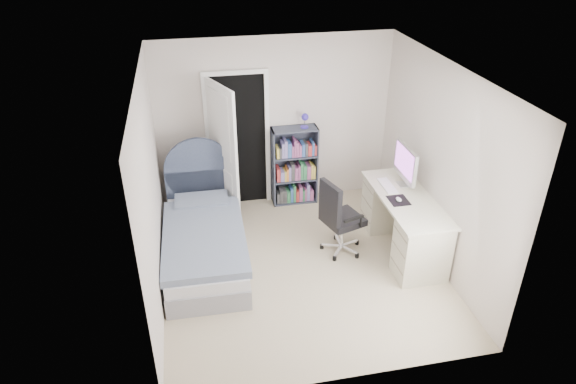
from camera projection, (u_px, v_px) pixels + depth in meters
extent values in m
cube|color=tan|center=(301.00, 268.00, 6.51)|extent=(3.40, 3.60, 0.05)
cube|color=white|center=(304.00, 70.00, 5.27)|extent=(3.40, 3.60, 0.05)
cube|color=beige|center=(275.00, 122.00, 7.45)|extent=(3.40, 0.05, 2.50)
cube|color=beige|center=(351.00, 278.00, 4.33)|extent=(3.40, 0.05, 2.50)
cube|color=beige|center=(149.00, 194.00, 5.59)|extent=(0.05, 3.60, 2.50)
cube|color=beige|center=(442.00, 166.00, 6.19)|extent=(0.05, 3.60, 2.50)
cube|color=black|center=(238.00, 142.00, 7.45)|extent=(0.80, 0.01, 2.00)
cube|color=white|center=(208.00, 145.00, 7.35)|extent=(0.06, 0.06, 2.00)
cube|color=white|center=(267.00, 140.00, 7.50)|extent=(0.06, 0.06, 2.00)
cube|color=white|center=(235.00, 72.00, 6.93)|extent=(0.92, 0.06, 0.06)
cube|color=white|center=(223.00, 155.00, 7.07)|extent=(0.33, 0.76, 2.00)
cube|color=gray|center=(206.00, 253.00, 6.52)|extent=(1.00, 2.03, 0.26)
cube|color=silver|center=(204.00, 240.00, 6.43)|extent=(0.98, 1.99, 0.16)
cube|color=slate|center=(204.00, 237.00, 6.28)|extent=(1.03, 1.73, 0.10)
cube|color=slate|center=(202.00, 202.00, 6.98)|extent=(0.72, 0.42, 0.12)
cube|color=#3E4860|center=(201.00, 195.00, 7.29)|extent=(0.96, 0.08, 0.80)
cylinder|color=#3E4860|center=(199.00, 170.00, 7.09)|extent=(0.96, 0.08, 0.95)
cylinder|color=tan|center=(201.00, 208.00, 7.31)|extent=(0.03, 0.03, 0.47)
cylinder|color=tan|center=(200.00, 197.00, 7.58)|extent=(0.03, 0.03, 0.47)
cylinder|color=tan|center=(223.00, 205.00, 7.37)|extent=(0.03, 0.03, 0.47)
cylinder|color=tan|center=(221.00, 195.00, 7.64)|extent=(0.03, 0.03, 0.47)
cube|color=tan|center=(210.00, 188.00, 7.37)|extent=(0.37, 0.37, 0.03)
cube|color=tan|center=(211.00, 205.00, 7.51)|extent=(0.34, 0.34, 0.02)
cube|color=#B24C33|center=(206.00, 186.00, 7.35)|extent=(0.15, 0.21, 0.03)
cube|color=#3F598C|center=(206.00, 184.00, 7.33)|extent=(0.14, 0.20, 0.03)
cube|color=#D8CC7F|center=(206.00, 183.00, 7.32)|extent=(0.13, 0.19, 0.03)
cylinder|color=silver|center=(226.00, 215.00, 7.57)|extent=(0.18, 0.18, 0.02)
cylinder|color=silver|center=(223.00, 178.00, 7.27)|extent=(0.01, 0.01, 1.22)
sphere|color=silver|center=(225.00, 141.00, 6.96)|extent=(0.07, 0.07, 0.07)
cube|color=#3A3F4F|center=(273.00, 168.00, 7.61)|extent=(0.02, 0.29, 1.20)
cube|color=#3A3F4F|center=(315.00, 164.00, 7.73)|extent=(0.02, 0.29, 1.20)
cube|color=#3A3F4F|center=(295.00, 129.00, 7.38)|extent=(0.67, 0.29, 0.02)
cube|color=#3A3F4F|center=(294.00, 200.00, 7.96)|extent=(0.67, 0.29, 0.02)
cube|color=#3A3F4F|center=(292.00, 162.00, 7.79)|extent=(0.67, 0.01, 1.20)
cube|color=#3A3F4F|center=(294.00, 178.00, 7.77)|extent=(0.63, 0.27, 0.02)
cube|color=#3A3F4F|center=(294.00, 155.00, 7.59)|extent=(0.63, 0.27, 0.02)
cylinder|color=#3626A6|center=(304.00, 127.00, 7.40)|extent=(0.12, 0.12, 0.02)
cylinder|color=silver|center=(304.00, 122.00, 7.36)|extent=(0.02, 0.02, 0.15)
sphere|color=#3626A6|center=(305.00, 117.00, 7.29)|extent=(0.11, 0.11, 0.11)
cube|color=#3F3F3F|center=(277.00, 196.00, 7.84)|extent=(0.04, 0.20, 0.16)
cube|color=#3F3F3F|center=(281.00, 195.00, 7.84)|extent=(0.05, 0.20, 0.21)
cube|color=#3F3F3F|center=(284.00, 195.00, 7.85)|extent=(0.05, 0.20, 0.20)
cube|color=#337F4C|center=(288.00, 195.00, 7.87)|extent=(0.05, 0.20, 0.18)
cube|color=#335999|center=(291.00, 193.00, 7.86)|extent=(0.04, 0.20, 0.23)
cube|color=#337F4C|center=(294.00, 192.00, 7.86)|extent=(0.03, 0.20, 0.27)
cube|color=#B23333|center=(296.00, 194.00, 7.89)|extent=(0.05, 0.20, 0.18)
cube|color=#994C7F|center=(300.00, 192.00, 7.89)|extent=(0.05, 0.20, 0.24)
cube|color=#337F4C|center=(303.00, 193.00, 7.91)|extent=(0.02, 0.20, 0.18)
cube|color=#994C7F|center=(305.00, 192.00, 7.91)|extent=(0.03, 0.20, 0.21)
cube|color=#7F72B2|center=(307.00, 190.00, 7.90)|extent=(0.04, 0.20, 0.27)
cube|color=#994C7F|center=(310.00, 193.00, 7.93)|extent=(0.05, 0.20, 0.17)
cube|color=#B23333|center=(278.00, 173.00, 7.65)|extent=(0.05, 0.20, 0.21)
cube|color=#7F72B2|center=(282.00, 175.00, 7.68)|extent=(0.06, 0.20, 0.15)
cube|color=#D8BF4C|center=(285.00, 174.00, 7.68)|extent=(0.03, 0.20, 0.16)
cube|color=orange|center=(287.00, 173.00, 7.68)|extent=(0.03, 0.20, 0.19)
cube|color=#7F72B2|center=(289.00, 172.00, 7.68)|extent=(0.03, 0.20, 0.22)
cube|color=#3F3F3F|center=(292.00, 170.00, 7.68)|extent=(0.05, 0.20, 0.26)
cube|color=#994C7F|center=(295.00, 172.00, 7.70)|extent=(0.05, 0.20, 0.20)
cube|color=#994C7F|center=(298.00, 171.00, 7.70)|extent=(0.03, 0.20, 0.23)
cube|color=#337F4C|center=(301.00, 169.00, 7.70)|extent=(0.03, 0.20, 0.27)
cube|color=#337F4C|center=(304.00, 170.00, 7.72)|extent=(0.05, 0.20, 0.22)
cube|color=#994C7F|center=(308.00, 170.00, 7.73)|extent=(0.06, 0.20, 0.21)
cube|color=#D8BF4C|center=(311.00, 170.00, 7.74)|extent=(0.03, 0.20, 0.23)
cube|color=#D8BF4C|center=(313.00, 170.00, 7.75)|extent=(0.03, 0.20, 0.20)
cube|color=#D8BF4C|center=(277.00, 152.00, 7.48)|extent=(0.04, 0.20, 0.15)
cube|color=#3F3F3F|center=(280.00, 151.00, 7.48)|extent=(0.03, 0.20, 0.16)
cube|color=#7F72B2|center=(282.00, 149.00, 7.47)|extent=(0.03, 0.20, 0.22)
cube|color=#7F72B2|center=(285.00, 148.00, 7.47)|extent=(0.04, 0.20, 0.26)
cube|color=#335999|center=(289.00, 148.00, 7.49)|extent=(0.05, 0.20, 0.22)
cube|color=#994C7F|center=(292.00, 150.00, 7.51)|extent=(0.03, 0.20, 0.17)
cube|color=#994C7F|center=(294.00, 147.00, 7.50)|extent=(0.03, 0.20, 0.26)
cube|color=#994C7F|center=(297.00, 148.00, 7.51)|extent=(0.03, 0.20, 0.22)
cube|color=#994C7F|center=(299.00, 149.00, 7.53)|extent=(0.03, 0.20, 0.17)
cube|color=#335999|center=(302.00, 148.00, 7.53)|extent=(0.05, 0.20, 0.19)
cube|color=#3F3F3F|center=(305.00, 148.00, 7.54)|extent=(0.04, 0.20, 0.19)
cube|color=#B23333|center=(309.00, 149.00, 7.56)|extent=(0.05, 0.20, 0.16)
cube|color=#335999|center=(312.00, 147.00, 7.56)|extent=(0.03, 0.20, 0.21)
cube|color=#B23333|center=(314.00, 148.00, 7.57)|extent=(0.03, 0.20, 0.16)
cube|color=beige|center=(406.00, 198.00, 6.46)|extent=(0.65, 1.62, 0.03)
cube|color=beige|center=(422.00, 250.00, 6.16)|extent=(0.60, 0.43, 0.76)
cube|color=beige|center=(387.00, 203.00, 7.14)|extent=(0.60, 0.43, 0.76)
cube|color=silver|center=(405.00, 184.00, 6.75)|extent=(0.17, 0.17, 0.01)
cube|color=silver|center=(408.00, 176.00, 6.69)|extent=(0.03, 0.06, 0.24)
cube|color=silver|center=(406.00, 163.00, 6.59)|extent=(0.05, 0.61, 0.43)
cube|color=#C459D8|center=(404.00, 161.00, 6.57)|extent=(0.00, 0.54, 0.35)
cube|color=white|center=(387.00, 186.00, 6.70)|extent=(0.14, 0.43, 0.02)
cube|color=black|center=(399.00, 200.00, 6.38)|extent=(0.24, 0.28, 0.00)
ellipsoid|color=white|center=(399.00, 199.00, 6.37)|extent=(0.06, 0.11, 0.03)
cube|color=silver|center=(349.00, 243.00, 6.85)|extent=(0.27, 0.12, 0.02)
cylinder|color=black|center=(357.00, 242.00, 6.92)|extent=(0.07, 0.07, 0.06)
cube|color=silver|center=(339.00, 241.00, 6.90)|extent=(0.04, 0.27, 0.02)
cylinder|color=black|center=(336.00, 237.00, 7.03)|extent=(0.07, 0.07, 0.06)
cube|color=silver|center=(332.00, 245.00, 6.81)|extent=(0.27, 0.12, 0.02)
cylinder|color=black|center=(322.00, 247.00, 6.83)|extent=(0.07, 0.07, 0.06)
cube|color=silver|center=(338.00, 251.00, 6.69)|extent=(0.19, 0.24, 0.02)
cylinder|color=black|center=(335.00, 258.00, 6.60)|extent=(0.07, 0.07, 0.06)
cube|color=silver|center=(349.00, 250.00, 6.72)|extent=(0.19, 0.24, 0.02)
cylinder|color=black|center=(357.00, 256.00, 6.65)|extent=(0.07, 0.07, 0.06)
cylinder|color=silver|center=(342.00, 234.00, 6.69)|extent=(0.06, 0.06, 0.40)
cube|color=black|center=(343.00, 219.00, 6.59)|extent=(0.58, 0.58, 0.09)
cube|color=black|center=(330.00, 203.00, 6.35)|extent=(0.19, 0.42, 0.52)
cube|color=black|center=(354.00, 219.00, 6.32)|extent=(0.28, 0.12, 0.03)
cube|color=black|center=(331.00, 201.00, 6.69)|extent=(0.28, 0.12, 0.03)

